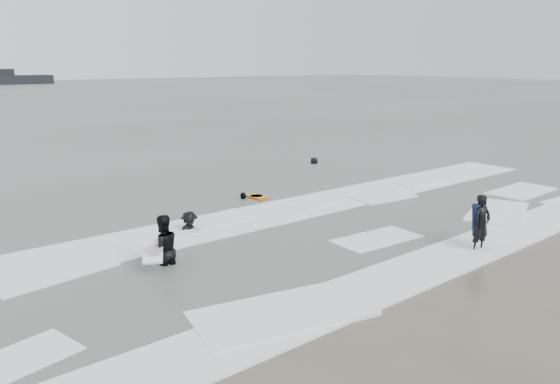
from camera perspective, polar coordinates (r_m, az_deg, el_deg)
ground at (r=15.10m, az=12.09°, el=-7.51°), size 320.00×320.00×0.00m
surfer_centre at (r=16.87m, az=20.07°, el=-5.81°), size 0.66×0.47×1.69m
surfer_wading at (r=15.12m, az=-12.06°, el=-7.48°), size 1.01×0.82×1.95m
surfer_breaker at (r=17.82m, az=-9.43°, el=-4.13°), size 1.06×0.72×1.53m
surfer_right_near at (r=21.61m, az=-3.84°, el=-0.85°), size 0.90×0.81×1.47m
surfer_right_far at (r=29.14m, az=3.58°, el=2.89°), size 0.88×0.85×1.53m
surf_foam at (r=17.50m, az=2.68°, el=-4.15°), size 30.03×9.06×0.09m
bodyboards at (r=17.28m, az=1.53°, el=-2.78°), size 9.01×9.37×1.25m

